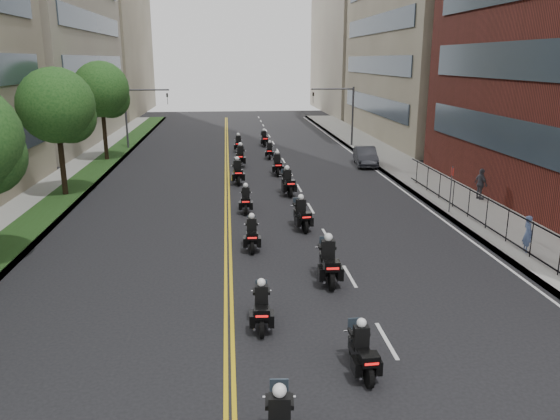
# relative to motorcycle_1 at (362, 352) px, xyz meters

# --- Properties ---
(sidewalk_right) EXTENTS (4.00, 90.00, 0.15)m
(sidewalk_right) POSITION_rel_motorcycle_1_xyz_m (9.97, 21.61, -0.53)
(sidewalk_right) COLOR gray
(sidewalk_right) RESTS_ON ground
(sidewalk_left) EXTENTS (4.00, 90.00, 0.15)m
(sidewalk_left) POSITION_rel_motorcycle_1_xyz_m (-14.03, 21.61, -0.53)
(sidewalk_left) COLOR gray
(sidewalk_left) RESTS_ON ground
(grass_strip) EXTENTS (2.00, 90.00, 0.04)m
(grass_strip) POSITION_rel_motorcycle_1_xyz_m (-13.23, 21.61, -0.43)
(grass_strip) COLOR #203A15
(grass_strip) RESTS_ON sidewalk_left
(building_right_far) EXTENTS (15.00, 28.00, 26.00)m
(building_right_far) POSITION_rel_motorcycle_1_xyz_m (19.47, 74.61, 12.40)
(building_right_far) COLOR gray
(building_right_far) RESTS_ON ground
(building_left_far) EXTENTS (16.00, 28.00, 26.00)m
(building_left_far) POSITION_rel_motorcycle_1_xyz_m (-24.03, 74.61, 12.40)
(building_left_far) COLOR #7B705A
(building_left_far) RESTS_ON ground
(iron_fence) EXTENTS (0.05, 28.00, 1.50)m
(iron_fence) POSITION_rel_motorcycle_1_xyz_m (8.97, 8.61, 0.30)
(iron_fence) COLOR black
(iron_fence) RESTS_ON sidewalk_right
(street_trees) EXTENTS (4.40, 38.40, 7.98)m
(street_trees) POSITION_rel_motorcycle_1_xyz_m (-13.08, 15.22, 4.53)
(street_trees) COLOR black
(street_trees) RESTS_ON ground
(traffic_signal_right) EXTENTS (4.09, 0.20, 5.60)m
(traffic_signal_right) POSITION_rel_motorcycle_1_xyz_m (7.50, 38.61, 3.09)
(traffic_signal_right) COLOR #3F3F44
(traffic_signal_right) RESTS_ON ground
(traffic_signal_left) EXTENTS (4.09, 0.20, 5.60)m
(traffic_signal_left) POSITION_rel_motorcycle_1_xyz_m (-11.57, 38.61, 3.09)
(traffic_signal_left) COLOR #3F3F44
(traffic_signal_left) RESTS_ON ground
(motorcycle_1) EXTENTS (0.50, 2.07, 1.53)m
(motorcycle_1) POSITION_rel_motorcycle_1_xyz_m (0.00, 0.00, 0.00)
(motorcycle_1) COLOR black
(motorcycle_1) RESTS_ON ground
(motorcycle_2) EXTENTS (0.52, 2.12, 1.56)m
(motorcycle_2) POSITION_rel_motorcycle_1_xyz_m (-2.47, 2.85, 0.01)
(motorcycle_2) COLOR black
(motorcycle_2) RESTS_ON ground
(motorcycle_3) EXTENTS (0.59, 2.53, 1.86)m
(motorcycle_3) POSITION_rel_motorcycle_1_xyz_m (0.24, 6.18, 0.13)
(motorcycle_3) COLOR black
(motorcycle_3) RESTS_ON ground
(motorcycle_4) EXTENTS (0.51, 2.18, 1.61)m
(motorcycle_4) POSITION_rel_motorcycle_1_xyz_m (-2.43, 10.12, 0.03)
(motorcycle_4) COLOR black
(motorcycle_4) RESTS_ON ground
(motorcycle_5) EXTENTS (0.69, 2.33, 1.72)m
(motorcycle_5) POSITION_rel_motorcycle_1_xyz_m (0.13, 12.84, 0.08)
(motorcycle_5) COLOR black
(motorcycle_5) RESTS_ON ground
(motorcycle_6) EXTENTS (0.51, 2.17, 1.60)m
(motorcycle_6) POSITION_rel_motorcycle_1_xyz_m (-2.47, 16.20, 0.03)
(motorcycle_6) COLOR black
(motorcycle_6) RESTS_ON ground
(motorcycle_7) EXTENTS (0.68, 2.45, 1.81)m
(motorcycle_7) POSITION_rel_motorcycle_1_xyz_m (0.22, 19.88, 0.11)
(motorcycle_7) COLOR black
(motorcycle_7) RESTS_ON ground
(motorcycle_8) EXTENTS (0.61, 2.47, 1.82)m
(motorcycle_8) POSITION_rel_motorcycle_1_xyz_m (-2.77, 23.34, 0.12)
(motorcycle_8) COLOR black
(motorcycle_8) RESTS_ON ground
(motorcycle_9) EXTENTS (0.54, 2.37, 1.75)m
(motorcycle_9) POSITION_rel_motorcycle_1_xyz_m (0.14, 25.94, 0.09)
(motorcycle_9) COLOR black
(motorcycle_9) RESTS_ON ground
(motorcycle_10) EXTENTS (0.67, 2.52, 1.86)m
(motorcycle_10) POSITION_rel_motorcycle_1_xyz_m (-2.42, 29.48, 0.13)
(motorcycle_10) COLOR black
(motorcycle_10) RESTS_ON ground
(motorcycle_11) EXTENTS (0.57, 2.06, 1.52)m
(motorcycle_11) POSITION_rel_motorcycle_1_xyz_m (0.11, 32.69, -0.00)
(motorcycle_11) COLOR black
(motorcycle_11) RESTS_ON ground
(motorcycle_12) EXTENTS (0.53, 2.28, 1.69)m
(motorcycle_12) POSITION_rel_motorcycle_1_xyz_m (-2.41, 36.50, 0.06)
(motorcycle_12) COLOR black
(motorcycle_12) RESTS_ON ground
(motorcycle_13) EXTENTS (0.56, 2.25, 1.66)m
(motorcycle_13) POSITION_rel_motorcycle_1_xyz_m (0.12, 39.58, 0.05)
(motorcycle_13) COLOR black
(motorcycle_13) RESTS_ON ground
(parked_sedan) EXTENTS (2.01, 4.52, 1.44)m
(parked_sedan) POSITION_rel_motorcycle_1_xyz_m (7.37, 28.90, 0.12)
(parked_sedan) COLOR black
(parked_sedan) RESTS_ON ground
(pedestrian_a) EXTENTS (0.44, 0.62, 1.58)m
(pedestrian_a) POSITION_rel_motorcycle_1_xyz_m (9.17, 8.25, 0.34)
(pedestrian_a) COLOR #4B5D8A
(pedestrian_a) RESTS_ON sidewalk_right
(pedestrian_c) EXTENTS (0.64, 1.13, 1.82)m
(pedestrian_c) POSITION_rel_motorcycle_1_xyz_m (11.24, 17.13, 0.45)
(pedestrian_c) COLOR #46464F
(pedestrian_c) RESTS_ON sidewalk_right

